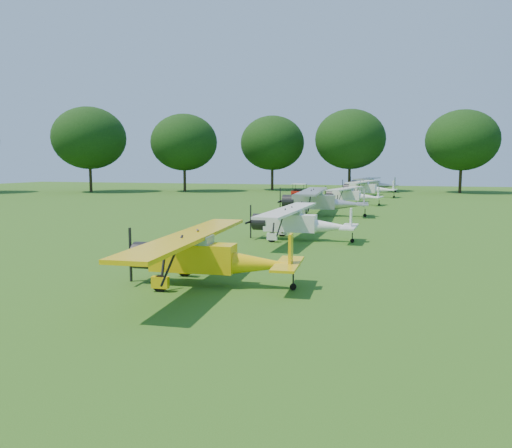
% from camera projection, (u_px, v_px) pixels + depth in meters
% --- Properties ---
extents(ground, '(160.00, 160.00, 0.00)m').
position_uv_depth(ground, '(270.00, 249.00, 24.91)').
color(ground, '#2A5A16').
rests_on(ground, ground).
extents(tree_belt, '(137.36, 130.27, 14.52)m').
position_uv_depth(tree_belt, '(346.00, 81.00, 23.11)').
color(tree_belt, black).
rests_on(tree_belt, ground).
extents(aircraft_2, '(6.22, 9.91, 1.95)m').
position_uv_depth(aircraft_2, '(206.00, 253.00, 17.26)').
color(aircraft_2, yellow).
rests_on(aircraft_2, ground).
extents(aircraft_3, '(6.07, 9.64, 1.91)m').
position_uv_depth(aircraft_3, '(298.00, 220.00, 27.67)').
color(aircraft_3, white).
rests_on(aircraft_3, ground).
extents(aircraft_4, '(7.32, 11.66, 2.29)m').
position_uv_depth(aircraft_4, '(320.00, 200.00, 40.80)').
color(aircraft_4, '#BAB9BE').
rests_on(aircraft_4, ground).
extents(aircraft_5, '(6.13, 9.70, 1.90)m').
position_uv_depth(aircraft_5, '(351.00, 194.00, 52.52)').
color(aircraft_5, white).
rests_on(aircraft_5, ground).
extents(aircraft_6, '(7.15, 11.33, 2.22)m').
position_uv_depth(aircraft_6, '(367.00, 187.00, 64.76)').
color(aircraft_6, white).
rests_on(aircraft_6, ground).
extents(aircraft_7, '(7.42, 11.75, 2.31)m').
position_uv_depth(aircraft_7, '(372.00, 183.00, 77.32)').
color(aircraft_7, '#BAB9BE').
rests_on(aircraft_7, ground).
extents(golf_cart, '(2.15, 1.53, 1.68)m').
position_uv_depth(golf_cart, '(299.00, 192.00, 65.99)').
color(golf_cart, '#B2160C').
rests_on(golf_cart, ground).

